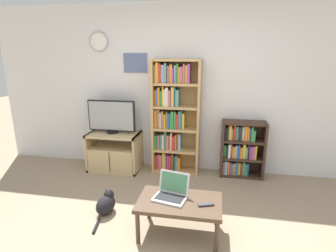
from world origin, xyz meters
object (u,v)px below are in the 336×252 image
laptop (172,192)px  cat (106,204)px  coffee_table (179,205)px  bookshelf_tall (173,117)px  bookshelf_short (240,149)px  television (112,117)px  remote_near_laptop (206,205)px  tv_stand (114,151)px

laptop → cat: (-0.82, 0.17, -0.33)m
coffee_table → laptop: 0.15m
bookshelf_tall → laptop: size_ratio=4.69×
bookshelf_short → cat: (-1.64, -1.34, -0.31)m
television → laptop: bearing=-49.2°
bookshelf_short → remote_near_laptop: size_ratio=5.29×
coffee_table → laptop: size_ratio=2.26×
remote_near_laptop → bookshelf_tall: bearing=-178.7°
remote_near_laptop → coffee_table: bearing=-118.1°
remote_near_laptop → cat: remote_near_laptop is taller
television → remote_near_laptop: size_ratio=4.62×
cat → coffee_table: bearing=-1.7°
tv_stand → coffee_table: bearing=-48.2°
bookshelf_short → coffee_table: bearing=-115.0°
remote_near_laptop → cat: (-1.18, 0.26, -0.28)m
bookshelf_short → laptop: 1.72m
bookshelf_short → bookshelf_tall: bearing=-179.6°
bookshelf_tall → cat: (-0.58, -1.33, -0.78)m
bookshelf_short → remote_near_laptop: bearing=-105.9°
bookshelf_tall → television: bearing=-174.3°
television → bookshelf_tall: bookshelf_tall is taller
television → remote_near_laptop: (1.57, -1.50, -0.49)m
tv_stand → remote_near_laptop: size_ratio=4.98×
bookshelf_tall → cat: bookshelf_tall is taller
tv_stand → bookshelf_short: size_ratio=0.94×
bookshelf_short → remote_near_laptop: 1.67m
television → remote_near_laptop: television is taller
bookshelf_tall → laptop: 1.58m
laptop → coffee_table: bearing=-18.8°
laptop → remote_near_laptop: 0.38m
television → cat: television is taller
television → laptop: 1.90m
tv_stand → bookshelf_tall: 1.12m
bookshelf_tall → coffee_table: bearing=-78.1°
television → bookshelf_tall: size_ratio=0.43×
remote_near_laptop → cat: size_ratio=0.30×
bookshelf_short → coffee_table: 1.73m
tv_stand → bookshelf_short: bookshelf_short is taller
bookshelf_tall → bookshelf_short: bookshelf_tall is taller
bookshelf_tall → remote_near_laptop: (0.60, -1.60, -0.50)m
bookshelf_tall → bookshelf_short: 1.15m
bookshelf_tall → coffee_table: (0.33, -1.55, -0.56)m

